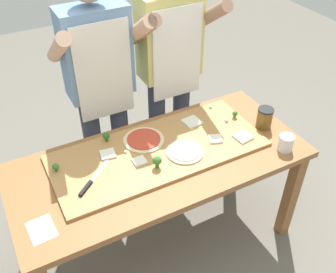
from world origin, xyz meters
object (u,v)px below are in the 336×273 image
broccoli_floret_center_right (157,161)px  pizza_slice_far_right (108,154)px  recipe_note (42,229)px  cheese_crumble_a (227,120)px  cook_right (170,61)px  pizza_slice_near_left (192,122)px  pizza_whole_cheese_artichoke (185,152)px  broccoli_floret_front_mid (235,114)px  pizza_slice_near_right (243,137)px  broccoli_floret_back_mid (106,136)px  cook_left (100,79)px  cheese_crumble_c (211,107)px  broccoli_floret_center_left (55,167)px  prep_table (160,171)px  cheese_crumble_b (125,152)px  pizza_slice_center (139,161)px  sauce_jar (265,118)px  chefs_knife (90,183)px  pizza_slice_far_left (215,139)px  flour_cup (286,144)px  pizza_whole_tomato_red (144,140)px

broccoli_floret_center_right → pizza_slice_far_right: bearing=132.7°
recipe_note → cheese_crumble_a: bearing=12.8°
cook_right → pizza_slice_near_left: bearing=-97.3°
pizza_whole_cheese_artichoke → broccoli_floret_front_mid: broccoli_floret_front_mid is taller
pizza_slice_near_right → broccoli_floret_back_mid: bearing=154.4°
cook_left → pizza_slice_far_right: bearing=-107.7°
pizza_slice_far_right → cook_left: (0.14, 0.43, 0.23)m
cheese_crumble_c → recipe_note: bearing=-159.6°
cheese_crumble_a → recipe_note: size_ratio=0.12×
cheese_crumble_a → cook_right: cook_right is taller
broccoli_floret_center_left → cheese_crumble_c: (1.06, 0.12, -0.02)m
pizza_slice_near_right → prep_table: bearing=170.8°
recipe_note → cook_right: (1.08, 0.76, 0.25)m
cheese_crumble_a → recipe_note: 1.26m
cheese_crumble_b → pizza_slice_center: bearing=-70.4°
broccoli_floret_front_mid → recipe_note: size_ratio=0.31×
broccoli_floret_center_left → sauce_jar: size_ratio=0.36×
pizza_slice_near_left → sauce_jar: 0.45m
sauce_jar → chefs_knife: bearing=179.3°
pizza_slice_near_left → cheese_crumble_b: size_ratio=8.45×
pizza_whole_cheese_artichoke → cook_left: (-0.26, 0.61, 0.23)m
cheese_crumble_a → cheese_crumble_c: size_ratio=1.16×
broccoli_floret_front_mid → broccoli_floret_center_left: size_ratio=0.97×
pizza_slice_far_left → broccoli_floret_center_right: 0.41m
pizza_whole_cheese_artichoke → pizza_slice_center: (-0.26, 0.05, -0.00)m
pizza_slice_far_right → cheese_crumble_c: cheese_crumble_c is taller
broccoli_floret_center_left → flour_cup: bearing=-19.0°
chefs_knife → cheese_crumble_a: cheese_crumble_a is taller
pizza_slice_far_left → broccoli_floret_center_right: size_ratio=1.05×
cheese_crumble_a → flour_cup: bearing=-66.3°
broccoli_floret_front_mid → recipe_note: 1.33m
pizza_slice_far_left → broccoli_floret_center_left: bearing=168.9°
cheese_crumble_b → sauce_jar: 0.88m
chefs_knife → broccoli_floret_center_left: (-0.13, 0.18, 0.02)m
broccoli_floret_center_left → cheese_crumble_a: bearing=-3.1°
pizza_whole_tomato_red → cheese_crumble_c: (0.53, 0.10, 0.00)m
pizza_slice_near_right → pizza_slice_center: bearing=171.7°
sauce_jar → broccoli_floret_front_mid: bearing=128.9°
pizza_slice_near_right → cheese_crumble_a: cheese_crumble_a is taller
broccoli_floret_front_mid → cook_right: 0.55m
cook_right → pizza_whole_tomato_red: bearing=-133.9°
chefs_knife → pizza_whole_tomato_red: same height
prep_table → broccoli_floret_center_right: broccoli_floret_center_right is taller
pizza_whole_tomato_red → pizza_slice_far_left: size_ratio=3.13×
prep_table → pizza_slice_near_left: 0.39m
sauce_jar → cook_left: 1.04m
flour_cup → cook_right: bearing=110.1°
cheese_crumble_a → cheese_crumble_c: cheese_crumble_a is taller
broccoli_floret_front_mid → recipe_note: bearing=-167.3°
chefs_knife → pizza_slice_near_left: bearing=15.9°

